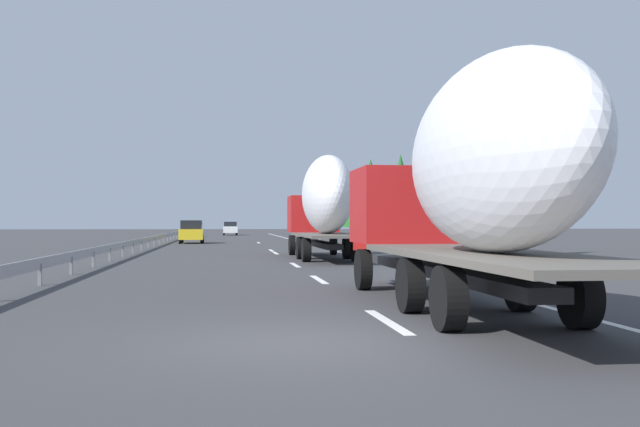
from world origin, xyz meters
TOP-DOWN VIEW (x-y plane):
  - ground_plane at (40.00, 0.00)m, footprint 260.00×260.00m
  - lane_stripe_0 at (2.00, -1.80)m, footprint 3.20×0.20m
  - lane_stripe_1 at (11.41, -1.80)m, footprint 3.20×0.20m
  - lane_stripe_2 at (18.95, -1.80)m, footprint 3.20×0.20m
  - lane_stripe_3 at (30.38, -1.80)m, footprint 3.20×0.20m
  - lane_stripe_4 at (34.17, -1.80)m, footprint 3.20×0.20m
  - lane_stripe_5 at (51.00, -1.80)m, footprint 3.20×0.20m
  - edge_line_right at (45.00, -5.50)m, footprint 110.00×0.20m
  - truck_lead at (23.54, -3.60)m, footprint 12.42×2.55m
  - truck_trailing at (2.83, -3.60)m, footprint 13.31×2.55m
  - car_yellow_coupe at (50.04, 3.67)m, footprint 4.16×1.91m
  - car_white_van at (86.75, 0.29)m, footprint 4.18×1.86m
  - road_sign at (48.85, -6.70)m, footprint 0.10×0.90m
  - tree_0 at (41.48, -11.62)m, footprint 2.55×2.55m
  - tree_1 at (60.17, -11.59)m, footprint 2.83×2.83m
  - tree_2 at (44.18, -9.95)m, footprint 3.26×3.26m
  - tree_3 at (25.00, -13.19)m, footprint 2.98×2.98m
  - tree_4 at (63.33, -12.38)m, footprint 3.73×3.73m
  - tree_5 at (59.90, -13.27)m, footprint 3.70×3.70m
  - guardrail_median at (43.00, 6.00)m, footprint 94.00×0.10m

SIDE VIEW (x-z plane):
  - ground_plane at x=40.00m, z-range 0.00..0.00m
  - lane_stripe_0 at x=2.00m, z-range 0.00..0.01m
  - lane_stripe_1 at x=11.41m, z-range 0.00..0.01m
  - lane_stripe_2 at x=18.95m, z-range 0.00..0.01m
  - lane_stripe_3 at x=30.38m, z-range 0.00..0.01m
  - lane_stripe_4 at x=34.17m, z-range 0.00..0.01m
  - lane_stripe_5 at x=51.00m, z-range 0.00..0.01m
  - edge_line_right at x=45.00m, z-range 0.00..0.01m
  - guardrail_median at x=43.00m, z-range 0.20..0.96m
  - car_white_van at x=86.75m, z-range 0.02..1.79m
  - car_yellow_coupe at x=50.04m, z-range 0.01..1.87m
  - road_sign at x=48.85m, z-range 0.60..3.73m
  - truck_trailing at x=2.83m, z-range 0.28..4.88m
  - truck_lead at x=23.54m, z-range 0.26..5.02m
  - tree_5 at x=59.90m, z-range 0.87..6.43m
  - tree_1 at x=60.17m, z-range 0.81..6.76m
  - tree_2 at x=44.18m, z-range 0.62..7.12m
  - tree_4 at x=63.33m, z-range 0.60..7.45m
  - tree_0 at x=41.48m, z-range 0.81..7.48m
  - tree_3 at x=25.00m, z-range 0.78..8.10m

